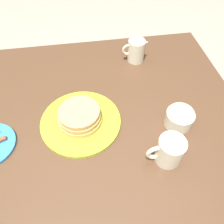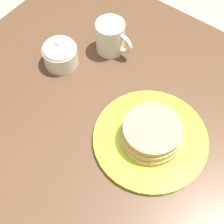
% 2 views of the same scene
% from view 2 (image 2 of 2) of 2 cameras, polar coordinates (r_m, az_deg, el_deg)
% --- Properties ---
extents(ground_plane, '(8.00, 8.00, 0.00)m').
position_cam_2_polar(ground_plane, '(1.52, 2.83, -18.11)').
color(ground_plane, gray).
extents(dining_table, '(1.15, 0.89, 0.75)m').
position_cam_2_polar(dining_table, '(0.93, 4.45, -9.26)').
color(dining_table, '#4C3321').
rests_on(dining_table, ground_plane).
extents(pancake_plate, '(0.27, 0.27, 0.06)m').
position_cam_2_polar(pancake_plate, '(0.80, 6.51, -3.95)').
color(pancake_plate, '#AAC628').
rests_on(pancake_plate, dining_table).
extents(coffee_mug, '(0.11, 0.08, 0.09)m').
position_cam_2_polar(coffee_mug, '(0.94, -0.14, 12.35)').
color(coffee_mug, beige).
rests_on(coffee_mug, dining_table).
extents(sugar_bowl, '(0.09, 0.09, 0.08)m').
position_cam_2_polar(sugar_bowl, '(0.93, -8.64, 9.64)').
color(sugar_bowl, beige).
rests_on(sugar_bowl, dining_table).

